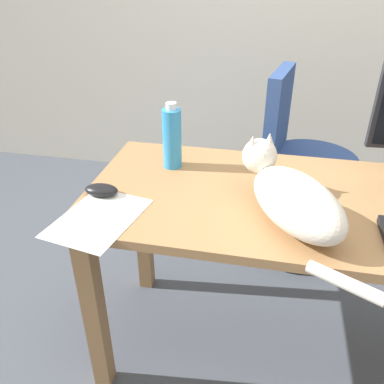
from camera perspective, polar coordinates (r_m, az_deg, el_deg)
The scene contains 7 objects.
ground_plane at distance 1.80m, azimuth 16.30°, elevation -21.48°, with size 8.00×8.00×0.00m, color #474C56.
desk at distance 1.38m, azimuth 19.98°, elevation -5.03°, with size 1.64×0.65×0.73m.
office_chair at distance 2.10m, azimuth 14.88°, elevation 1.85°, with size 0.49×0.48×0.95m.
cat at distance 1.15m, azimuth 14.12°, elevation -0.69°, with size 0.37×0.53×0.20m.
computer_mouse at distance 1.31m, azimuth -12.80°, elevation 0.28°, with size 0.11×0.06×0.04m, color black.
paper_sheet at distance 1.21m, azimuth -13.21°, elevation -3.60°, with size 0.21×0.30×0.00m, color white.
water_bottle at distance 1.43m, azimuth -2.87°, elevation 7.74°, with size 0.07×0.07×0.24m.
Camera 1 is at (-0.24, -1.13, 1.38)m, focal length 37.36 mm.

